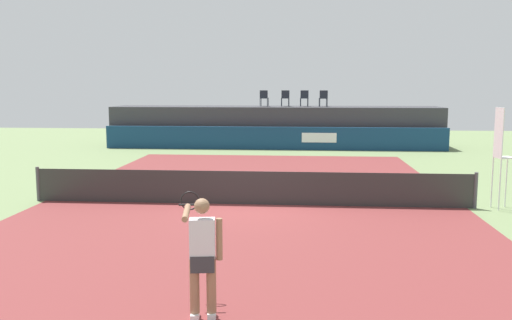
{
  "coord_description": "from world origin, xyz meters",
  "views": [
    {
      "loc": [
        1.42,
        -15.12,
        3.33
      ],
      "look_at": [
        0.02,
        2.0,
        1.0
      ],
      "focal_mm": 38.4,
      "sensor_mm": 36.0,
      "label": 1
    }
  ],
  "objects_px": {
    "tennis_ball": "(275,183)",
    "spectator_chair_left": "(285,97)",
    "spectator_chair_center": "(304,97)",
    "net_post_near": "(38,184)",
    "tennis_player": "(202,254)",
    "umpire_chair": "(501,151)",
    "net_post_far": "(476,190)",
    "spectator_chair_right": "(323,98)",
    "spectator_chair_far_left": "(264,97)"
  },
  "relations": [
    {
      "from": "tennis_ball",
      "to": "spectator_chair_left",
      "type": "bearing_deg",
      "value": 90.07
    },
    {
      "from": "spectator_chair_center",
      "to": "tennis_ball",
      "type": "height_order",
      "value": "spectator_chair_center"
    },
    {
      "from": "net_post_near",
      "to": "tennis_player",
      "type": "bearing_deg",
      "value": -50.88
    },
    {
      "from": "spectator_chair_center",
      "to": "net_post_near",
      "type": "bearing_deg",
      "value": -116.71
    },
    {
      "from": "umpire_chair",
      "to": "net_post_far",
      "type": "distance_m",
      "value": 1.25
    },
    {
      "from": "net_post_near",
      "to": "net_post_far",
      "type": "distance_m",
      "value": 12.4
    },
    {
      "from": "spectator_chair_left",
      "to": "umpire_chair",
      "type": "xyz_separation_m",
      "value": [
        6.26,
        -15.47,
        -1.11
      ]
    },
    {
      "from": "net_post_far",
      "to": "umpire_chair",
      "type": "bearing_deg",
      "value": -1.74
    },
    {
      "from": "spectator_chair_right",
      "to": "net_post_near",
      "type": "bearing_deg",
      "value": -120.14
    },
    {
      "from": "spectator_chair_right",
      "to": "tennis_player",
      "type": "distance_m",
      "value": 23.11
    },
    {
      "from": "spectator_chair_far_left",
      "to": "tennis_player",
      "type": "relative_size",
      "value": 0.5
    },
    {
      "from": "spectator_chair_far_left",
      "to": "tennis_ball",
      "type": "relative_size",
      "value": 13.06
    },
    {
      "from": "tennis_player",
      "to": "spectator_chair_far_left",
      "type": "bearing_deg",
      "value": 91.68
    },
    {
      "from": "net_post_near",
      "to": "tennis_player",
      "type": "height_order",
      "value": "tennis_player"
    },
    {
      "from": "spectator_chair_right",
      "to": "spectator_chair_far_left",
      "type": "bearing_deg",
      "value": 177.54
    },
    {
      "from": "umpire_chair",
      "to": "net_post_near",
      "type": "height_order",
      "value": "umpire_chair"
    },
    {
      "from": "net_post_far",
      "to": "tennis_player",
      "type": "height_order",
      "value": "tennis_player"
    },
    {
      "from": "spectator_chair_left",
      "to": "net_post_far",
      "type": "distance_m",
      "value": 16.6
    },
    {
      "from": "spectator_chair_right",
      "to": "tennis_ball",
      "type": "relative_size",
      "value": 13.06
    },
    {
      "from": "spectator_chair_far_left",
      "to": "net_post_far",
      "type": "height_order",
      "value": "spectator_chair_far_left"
    },
    {
      "from": "spectator_chair_right",
      "to": "tennis_player",
      "type": "height_order",
      "value": "spectator_chair_right"
    },
    {
      "from": "spectator_chair_center",
      "to": "umpire_chair",
      "type": "distance_m",
      "value": 16.4
    },
    {
      "from": "spectator_chair_right",
      "to": "tennis_ball",
      "type": "bearing_deg",
      "value": -99.89
    },
    {
      "from": "spectator_chair_left",
      "to": "spectator_chair_center",
      "type": "distance_m",
      "value": 1.06
    },
    {
      "from": "spectator_chair_left",
      "to": "net_post_near",
      "type": "distance_m",
      "value": 17.0
    },
    {
      "from": "tennis_player",
      "to": "net_post_far",
      "type": "bearing_deg",
      "value": 51.27
    },
    {
      "from": "spectator_chair_right",
      "to": "net_post_far",
      "type": "height_order",
      "value": "spectator_chair_right"
    },
    {
      "from": "net_post_far",
      "to": "tennis_player",
      "type": "relative_size",
      "value": 0.56
    },
    {
      "from": "spectator_chair_left",
      "to": "spectator_chair_right",
      "type": "height_order",
      "value": "same"
    },
    {
      "from": "spectator_chair_left",
      "to": "spectator_chair_center",
      "type": "bearing_deg",
      "value": 2.51
    },
    {
      "from": "spectator_chair_center",
      "to": "spectator_chair_right",
      "type": "relative_size",
      "value": 1.0
    },
    {
      "from": "spectator_chair_right",
      "to": "net_post_far",
      "type": "xyz_separation_m",
      "value": [
        3.56,
        -15.22,
        -2.19
      ]
    },
    {
      "from": "spectator_chair_center",
      "to": "tennis_player",
      "type": "xyz_separation_m",
      "value": [
        -1.55,
        -23.17,
        -1.73
      ]
    },
    {
      "from": "spectator_chair_left",
      "to": "spectator_chair_far_left",
      "type": "bearing_deg",
      "value": -175.55
    },
    {
      "from": "spectator_chair_far_left",
      "to": "net_post_far",
      "type": "relative_size",
      "value": 0.89
    },
    {
      "from": "spectator_chair_center",
      "to": "net_post_far",
      "type": "relative_size",
      "value": 0.89
    },
    {
      "from": "spectator_chair_far_left",
      "to": "spectator_chair_center",
      "type": "xyz_separation_m",
      "value": [
        2.23,
        0.14,
        0.0
      ]
    },
    {
      "from": "spectator_chair_left",
      "to": "net_post_near",
      "type": "bearing_deg",
      "value": -113.58
    },
    {
      "from": "spectator_chair_right",
      "to": "umpire_chair",
      "type": "distance_m",
      "value": 15.84
    },
    {
      "from": "umpire_chair",
      "to": "net_post_far",
      "type": "xyz_separation_m",
      "value": [
        -0.61,
        0.02,
        -1.09
      ]
    },
    {
      "from": "tennis_player",
      "to": "spectator_chair_center",
      "type": "bearing_deg",
      "value": 86.16
    },
    {
      "from": "spectator_chair_center",
      "to": "net_post_far",
      "type": "xyz_separation_m",
      "value": [
        4.6,
        -15.5,
        -2.19
      ]
    },
    {
      "from": "net_post_near",
      "to": "tennis_player",
      "type": "xyz_separation_m",
      "value": [
        6.24,
        -7.68,
        0.46
      ]
    },
    {
      "from": "spectator_chair_far_left",
      "to": "spectator_chair_left",
      "type": "height_order",
      "value": "same"
    },
    {
      "from": "spectator_chair_right",
      "to": "umpire_chair",
      "type": "relative_size",
      "value": 0.32
    },
    {
      "from": "umpire_chair",
      "to": "net_post_far",
      "type": "height_order",
      "value": "umpire_chair"
    },
    {
      "from": "net_post_near",
      "to": "umpire_chair",
      "type": "bearing_deg",
      "value": -0.08
    },
    {
      "from": "spectator_chair_far_left",
      "to": "umpire_chair",
      "type": "xyz_separation_m",
      "value": [
        7.44,
        -15.38,
        -1.11
      ]
    },
    {
      "from": "spectator_chair_far_left",
      "to": "spectator_chair_center",
      "type": "relative_size",
      "value": 1.0
    },
    {
      "from": "spectator_chair_center",
      "to": "spectator_chair_right",
      "type": "xyz_separation_m",
      "value": [
        1.04,
        -0.28,
        0.0
      ]
    }
  ]
}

